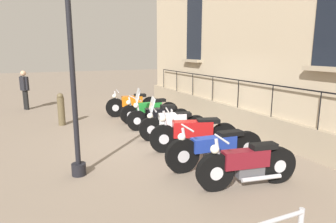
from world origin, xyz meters
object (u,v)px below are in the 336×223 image
Objects in this scene: motorcycle_orange at (133,104)px; motorcycle_black at (158,116)px; motorcycle_green at (150,110)px; motorcycle_white at (173,124)px; bollard at (61,109)px; motorcycle_red at (194,133)px; lamppost at (72,61)px; pedestrian_standing at (25,88)px; motorcycle_blue at (216,148)px; motorcycle_maroon at (247,165)px.

motorcycle_black is at bearing 92.98° from motorcycle_orange.
motorcycle_white reaches higher than motorcycle_green.
bollard is (2.59, 0.37, 0.10)m from motorcycle_orange.
motorcycle_black is 1.04× the size of motorcycle_white.
motorcycle_black is at bearing -89.72° from motorcycle_red.
motorcycle_orange is 0.52× the size of lamppost.
motorcycle_red reaches higher than motorcycle_orange.
motorcycle_red is (-0.13, 4.46, 0.02)m from motorcycle_orange.
bollard is at bearing 108.10° from pedestrian_standing.
pedestrian_standing reaches higher than bollard.
motorcycle_blue is 3.34m from lamppost.
motorcycle_blue is at bearing 116.87° from bollard.
motorcycle_orange is at bearing -88.59° from motorcycle_white.
motorcycle_orange is 1.02× the size of motorcycle_black.
lamppost reaches higher than motorcycle_red.
lamppost is 8.00m from pedestrian_standing.
lamppost is (2.73, 1.39, 1.81)m from motorcycle_white.
motorcycle_red is 8.46m from pedestrian_standing.
motorcycle_green is at bearing 102.37° from motorcycle_orange.
bollard is at bearing -90.80° from lamppost.
motorcycle_black is at bearing -91.42° from motorcycle_blue.
motorcycle_black is 4.16m from lamppost.
motorcycle_white is at bearing -153.12° from lamppost.
motorcycle_maroon is 10.32m from pedestrian_standing.
motorcycle_blue is (0.09, 1.09, -0.04)m from motorcycle_red.
motorcycle_white is 7.48m from pedestrian_standing.
pedestrian_standing reaches higher than motorcycle_green.
motorcycle_orange is at bearing -89.66° from motorcycle_blue.
motorcycle_green is 5.79m from pedestrian_standing.
bollard is at bearing -34.27° from motorcycle_black.
motorcycle_black is (-0.12, 2.21, -0.01)m from motorcycle_orange.
motorcycle_white is 0.91× the size of motorcycle_red.
bollard reaches higher than motorcycle_blue.
lamppost is at bearing 26.88° from motorcycle_white.
bollard is (2.71, -4.09, 0.08)m from motorcycle_red.
motorcycle_blue is at bearing 85.07° from motorcycle_red.
motorcycle_white is at bearing 85.86° from motorcycle_green.
bollard is at bearing -56.41° from motorcycle_red.
motorcycle_orange is 2.62m from bollard.
motorcycle_orange is 5.72m from lamppost.
lamppost reaches higher than motorcycle_white.
motorcycle_red is 3.31m from lamppost.
lamppost is at bearing 97.74° from pedestrian_standing.
lamppost reaches higher than motorcycle_maroon.
motorcycle_blue is at bearing 90.34° from motorcycle_orange.
bollard is (2.65, -6.16, 0.13)m from motorcycle_maroon.
motorcycle_white is 1.18× the size of pedestrian_standing.
bollard is at bearing -48.25° from motorcycle_white.
motorcycle_red is at bearing 123.59° from bollard.
motorcycle_white is 0.99× the size of motorcycle_maroon.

